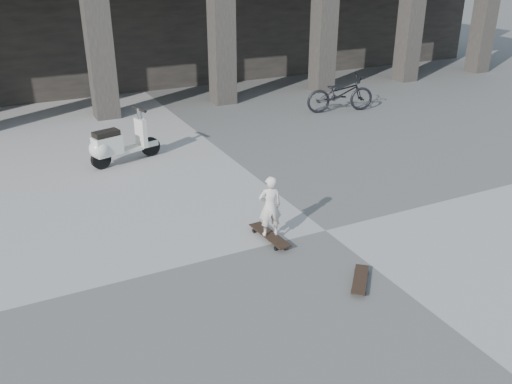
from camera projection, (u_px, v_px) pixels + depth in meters
name	position (u px, v px, depth m)	size (l,w,h in m)	color
ground	(326.00, 231.00, 9.08)	(90.00, 90.00, 0.00)	#50504E
longboard	(270.00, 236.00, 8.76)	(0.29, 0.98, 0.10)	black
skateboard_spare	(360.00, 280.00, 7.59)	(0.64, 0.70, 0.09)	black
child	(270.00, 206.00, 8.55)	(0.37, 0.24, 1.01)	beige
scooter	(114.00, 145.00, 11.68)	(1.64, 0.76, 1.17)	black
bicycle	(340.00, 94.00, 15.64)	(0.70, 2.00, 1.05)	black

